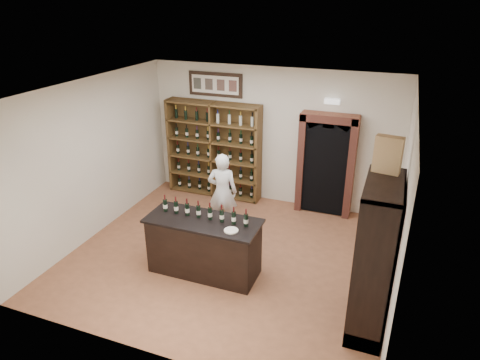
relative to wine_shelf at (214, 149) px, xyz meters
name	(u,v)px	position (x,y,z in m)	size (l,w,h in m)	color
floor	(229,255)	(1.30, -2.33, -1.10)	(5.50, 5.50, 0.00)	#985B3C
ceiling	(227,90)	(1.30, -2.33, 1.90)	(5.50, 5.50, 0.00)	white
wall_back	(272,137)	(1.30, 0.17, 0.40)	(5.50, 0.04, 3.00)	silver
wall_left	(93,159)	(-1.45, -2.33, 0.40)	(0.04, 5.00, 3.00)	silver
wall_right	(402,206)	(4.05, -2.33, 0.40)	(0.04, 5.00, 3.00)	silver
wine_shelf	(214,149)	(0.00, 0.00, 0.00)	(2.20, 0.38, 2.20)	brown
framed_picture	(215,84)	(0.00, 0.14, 1.45)	(1.25, 0.04, 0.52)	black
arched_doorway	(326,162)	(2.55, 0.00, 0.04)	(1.17, 0.35, 2.17)	black
emergency_light	(332,101)	(2.55, 0.09, 1.30)	(0.30, 0.10, 0.10)	white
tasting_counter	(204,246)	(1.10, -2.93, -0.61)	(1.88, 0.78, 1.00)	black
counter_bottle_0	(165,205)	(0.38, -2.88, 0.01)	(0.07, 0.07, 0.30)	black
counter_bottle_1	(176,207)	(0.59, -2.88, 0.01)	(0.07, 0.07, 0.30)	black
counter_bottle_2	(187,209)	(0.79, -2.88, 0.01)	(0.07, 0.07, 0.30)	black
counter_bottle_3	(199,211)	(1.00, -2.88, 0.01)	(0.07, 0.07, 0.30)	black
counter_bottle_4	(210,213)	(1.20, -2.88, 0.01)	(0.07, 0.07, 0.30)	black
counter_bottle_5	(222,216)	(1.41, -2.88, 0.01)	(0.07, 0.07, 0.30)	black
counter_bottle_6	(234,218)	(1.61, -2.88, 0.01)	(0.07, 0.07, 0.30)	black
counter_bottle_7	(246,220)	(1.82, -2.88, 0.01)	(0.07, 0.07, 0.30)	black
side_cabinet	(374,280)	(3.82, -3.23, -0.35)	(0.48, 1.20, 2.20)	black
shopkeeper	(222,192)	(0.81, -1.45, -0.31)	(0.58, 0.38, 1.59)	white
plate	(231,230)	(1.66, -3.10, -0.09)	(0.22, 0.22, 0.02)	silver
wine_crate	(388,155)	(3.77, -2.87, 1.35)	(0.35, 0.14, 0.49)	tan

